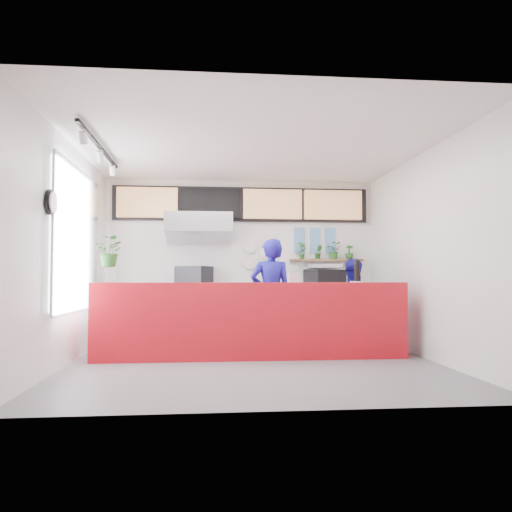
% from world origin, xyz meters
% --- Properties ---
extents(floor, '(5.00, 5.00, 0.00)m').
position_xyz_m(floor, '(0.00, 0.00, 0.00)').
color(floor, slate).
rests_on(floor, ground).
extents(ceiling, '(5.00, 5.00, 0.00)m').
position_xyz_m(ceiling, '(0.00, 0.00, 3.00)').
color(ceiling, silver).
extents(wall_back, '(5.00, 0.00, 5.00)m').
position_xyz_m(wall_back, '(0.00, 2.50, 1.50)').
color(wall_back, white).
rests_on(wall_back, ground).
extents(wall_left, '(0.00, 5.00, 5.00)m').
position_xyz_m(wall_left, '(-2.50, 0.00, 1.50)').
color(wall_left, white).
rests_on(wall_left, ground).
extents(wall_right, '(0.00, 5.00, 5.00)m').
position_xyz_m(wall_right, '(2.50, 0.00, 1.50)').
color(wall_right, white).
rests_on(wall_right, ground).
extents(service_counter, '(4.50, 0.60, 1.10)m').
position_xyz_m(service_counter, '(0.00, 0.40, 0.55)').
color(service_counter, '#B30C17').
rests_on(service_counter, ground).
extents(cream_band, '(5.00, 0.02, 0.80)m').
position_xyz_m(cream_band, '(0.00, 2.49, 2.60)').
color(cream_band, beige).
rests_on(cream_band, wall_back).
extents(prep_bench, '(1.80, 0.60, 0.90)m').
position_xyz_m(prep_bench, '(-0.80, 2.20, 0.45)').
color(prep_bench, '#B2B5BA').
rests_on(prep_bench, ground).
extents(panini_oven, '(0.70, 0.70, 0.47)m').
position_xyz_m(panini_oven, '(-0.88, 2.20, 1.14)').
color(panini_oven, black).
rests_on(panini_oven, prep_bench).
extents(extraction_hood, '(1.20, 0.70, 0.35)m').
position_xyz_m(extraction_hood, '(-0.80, 2.15, 2.15)').
color(extraction_hood, '#B2B5BA').
rests_on(extraction_hood, ceiling).
extents(hood_lip, '(1.20, 0.69, 0.31)m').
position_xyz_m(hood_lip, '(-0.80, 2.15, 1.95)').
color(hood_lip, '#B2B5BA').
rests_on(hood_lip, ceiling).
extents(right_bench, '(1.80, 0.60, 0.90)m').
position_xyz_m(right_bench, '(1.50, 2.20, 0.45)').
color(right_bench, '#B2B5BA').
rests_on(right_bench, ground).
extents(espresso_machine, '(0.78, 0.69, 0.42)m').
position_xyz_m(espresso_machine, '(1.52, 2.20, 1.11)').
color(espresso_machine, black).
rests_on(espresso_machine, right_bench).
extents(espresso_tray, '(0.81, 0.67, 0.06)m').
position_xyz_m(espresso_tray, '(1.52, 2.20, 1.38)').
color(espresso_tray, '#A0A2A7').
rests_on(espresso_tray, espresso_machine).
extents(herb_shelf, '(1.40, 0.18, 0.04)m').
position_xyz_m(herb_shelf, '(1.60, 2.40, 1.50)').
color(herb_shelf, brown).
rests_on(herb_shelf, wall_back).
extents(menu_board_far_left, '(1.10, 0.10, 0.55)m').
position_xyz_m(menu_board_far_left, '(-1.75, 2.38, 2.55)').
color(menu_board_far_left, tan).
rests_on(menu_board_far_left, wall_back).
extents(menu_board_mid_left, '(1.10, 0.10, 0.55)m').
position_xyz_m(menu_board_mid_left, '(-0.59, 2.38, 2.55)').
color(menu_board_mid_left, black).
rests_on(menu_board_mid_left, wall_back).
extents(menu_board_mid_right, '(1.10, 0.10, 0.55)m').
position_xyz_m(menu_board_mid_right, '(0.57, 2.38, 2.55)').
color(menu_board_mid_right, tan).
rests_on(menu_board_mid_right, wall_back).
extents(menu_board_far_right, '(1.10, 0.10, 0.55)m').
position_xyz_m(menu_board_far_right, '(1.73, 2.38, 2.55)').
color(menu_board_far_right, tan).
rests_on(menu_board_far_right, wall_back).
extents(soffit, '(4.80, 0.04, 0.65)m').
position_xyz_m(soffit, '(0.00, 2.46, 2.55)').
color(soffit, black).
rests_on(soffit, wall_back).
extents(window_pane, '(0.04, 2.20, 1.90)m').
position_xyz_m(window_pane, '(-2.47, 0.30, 1.70)').
color(window_pane, silver).
rests_on(window_pane, wall_left).
extents(window_frame, '(0.03, 2.30, 2.00)m').
position_xyz_m(window_frame, '(-2.45, 0.30, 1.70)').
color(window_frame, '#B2B5BA').
rests_on(window_frame, wall_left).
extents(wall_clock_rim, '(0.05, 0.30, 0.30)m').
position_xyz_m(wall_clock_rim, '(-2.46, -0.90, 2.05)').
color(wall_clock_rim, black).
rests_on(wall_clock_rim, wall_left).
extents(wall_clock_face, '(0.02, 0.26, 0.26)m').
position_xyz_m(wall_clock_face, '(-2.43, -0.90, 2.05)').
color(wall_clock_face, white).
rests_on(wall_clock_face, wall_left).
extents(track_rail, '(0.05, 2.40, 0.04)m').
position_xyz_m(track_rail, '(-2.10, 0.00, 2.94)').
color(track_rail, black).
rests_on(track_rail, ceiling).
extents(dec_plate_a, '(0.24, 0.03, 0.24)m').
position_xyz_m(dec_plate_a, '(0.15, 2.47, 1.75)').
color(dec_plate_a, silver).
rests_on(dec_plate_a, wall_back).
extents(dec_plate_b, '(0.24, 0.03, 0.24)m').
position_xyz_m(dec_plate_b, '(0.45, 2.47, 1.65)').
color(dec_plate_b, silver).
rests_on(dec_plate_b, wall_back).
extents(dec_plate_c, '(0.24, 0.03, 0.24)m').
position_xyz_m(dec_plate_c, '(0.15, 2.47, 1.45)').
color(dec_plate_c, silver).
rests_on(dec_plate_c, wall_back).
extents(dec_plate_d, '(0.24, 0.03, 0.24)m').
position_xyz_m(dec_plate_d, '(0.50, 2.47, 1.90)').
color(dec_plate_d, silver).
rests_on(dec_plate_d, wall_back).
extents(photo_frame_a, '(0.20, 0.02, 0.25)m').
position_xyz_m(photo_frame_a, '(1.10, 2.48, 2.00)').
color(photo_frame_a, '#598CBF').
rests_on(photo_frame_a, wall_back).
extents(photo_frame_b, '(0.20, 0.02, 0.25)m').
position_xyz_m(photo_frame_b, '(1.40, 2.48, 2.00)').
color(photo_frame_b, '#598CBF').
rests_on(photo_frame_b, wall_back).
extents(photo_frame_c, '(0.20, 0.02, 0.25)m').
position_xyz_m(photo_frame_c, '(1.70, 2.48, 2.00)').
color(photo_frame_c, '#598CBF').
rests_on(photo_frame_c, wall_back).
extents(photo_frame_d, '(0.20, 0.02, 0.25)m').
position_xyz_m(photo_frame_d, '(1.10, 2.48, 1.75)').
color(photo_frame_d, '#598CBF').
rests_on(photo_frame_d, wall_back).
extents(photo_frame_e, '(0.20, 0.02, 0.25)m').
position_xyz_m(photo_frame_e, '(1.40, 2.48, 1.75)').
color(photo_frame_e, '#598CBF').
rests_on(photo_frame_e, wall_back).
extents(photo_frame_f, '(0.20, 0.02, 0.25)m').
position_xyz_m(photo_frame_f, '(1.70, 2.48, 1.75)').
color(photo_frame_f, '#598CBF').
rests_on(photo_frame_f, wall_back).
extents(staff_center, '(0.66, 0.45, 1.78)m').
position_xyz_m(staff_center, '(0.35, 0.87, 0.89)').
color(staff_center, navy).
rests_on(staff_center, ground).
extents(staff_right, '(0.78, 0.65, 1.47)m').
position_xyz_m(staff_right, '(1.66, 0.94, 0.73)').
color(staff_right, navy).
rests_on(staff_right, ground).
extents(herb_a, '(0.21, 0.18, 0.34)m').
position_xyz_m(herb_a, '(1.13, 2.40, 1.69)').
color(herb_a, '#235B20').
rests_on(herb_a, herb_shelf).
extents(herb_b, '(0.15, 0.12, 0.26)m').
position_xyz_m(herb_b, '(1.45, 2.40, 1.65)').
color(herb_b, '#235B20').
rests_on(herb_b, herb_shelf).
extents(herb_c, '(0.34, 0.31, 0.32)m').
position_xyz_m(herb_c, '(1.75, 2.40, 1.68)').
color(herb_c, '#235B20').
rests_on(herb_c, herb_shelf).
extents(herb_d, '(0.18, 0.17, 0.27)m').
position_xyz_m(herb_d, '(2.05, 2.40, 1.66)').
color(herb_d, '#235B20').
rests_on(herb_d, herb_shelf).
extents(glass_vase, '(0.22, 0.22, 0.21)m').
position_xyz_m(glass_vase, '(-2.00, 0.30, 1.20)').
color(glass_vase, silver).
rests_on(glass_vase, service_counter).
extents(basil_vase, '(0.48, 0.45, 0.44)m').
position_xyz_m(basil_vase, '(-2.00, 0.30, 1.54)').
color(basil_vase, '#235B20').
rests_on(basil_vase, glass_vase).
extents(napkin_holder, '(0.16, 0.12, 0.13)m').
position_xyz_m(napkin_holder, '(0.62, 0.40, 1.17)').
color(napkin_holder, silver).
rests_on(napkin_holder, service_counter).
extents(white_plate, '(0.27, 0.27, 0.02)m').
position_xyz_m(white_plate, '(1.58, 0.39, 1.11)').
color(white_plate, silver).
rests_on(white_plate, service_counter).
extents(pepper_mill, '(0.09, 0.09, 0.31)m').
position_xyz_m(pepper_mill, '(1.58, 0.39, 1.27)').
color(pepper_mill, black).
rests_on(pepper_mill, white_plate).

